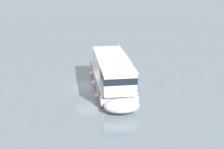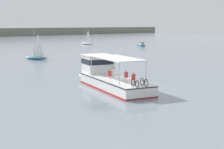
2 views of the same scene
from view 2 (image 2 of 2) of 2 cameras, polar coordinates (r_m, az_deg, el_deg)
ground_plane at (r=34.22m, az=4.05°, el=-2.29°), size 400.00×400.00×0.00m
ferry_main at (r=34.75m, az=-0.72°, el=-0.40°), size 7.27×12.99×5.32m
sailboat_far_right at (r=110.22m, az=-4.28°, el=5.41°), size 2.34×4.98×5.40m
sailboat_outer_anchorage at (r=63.84m, az=-12.77°, el=3.01°), size 3.25×4.95×5.40m
motorboat_horizon_west at (r=100.75m, az=4.98°, el=5.12°), size 2.93×3.77×1.26m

